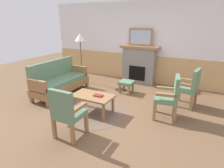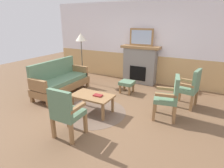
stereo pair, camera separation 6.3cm
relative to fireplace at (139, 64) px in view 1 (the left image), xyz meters
name	(u,v)px [view 1 (the left image)]	position (x,y,z in m)	size (l,w,h in m)	color
ground_plane	(105,109)	(0.00, -2.35, -0.65)	(14.00, 14.00, 0.00)	brown
wall_back	(143,44)	(0.00, 0.25, 0.66)	(7.20, 0.14, 2.70)	white
fireplace	(139,64)	(0.00, 0.00, 0.00)	(1.30, 0.44, 1.28)	gray
framed_picture	(140,37)	(0.00, 0.00, 0.91)	(0.80, 0.04, 0.56)	olive
couch	(60,81)	(-1.68, -2.09, -0.26)	(0.70, 1.80, 0.98)	olive
coffee_table	(93,97)	(-0.18, -2.63, -0.27)	(0.96, 0.56, 0.44)	olive
round_rug	(93,112)	(-0.18, -2.63, -0.65)	(1.58, 1.58, 0.01)	brown
book_on_table	(98,95)	(-0.03, -2.61, -0.20)	(0.20, 0.14, 0.03)	maroon
footstool	(126,84)	(0.01, -1.09, -0.37)	(0.40, 0.40, 0.36)	olive
armchair_near_fireplace	(169,95)	(1.44, -2.05, -0.11)	(0.57, 0.57, 0.98)	olive
armchair_by_window_left	(190,86)	(1.76, -1.22, -0.11)	(0.55, 0.55, 0.98)	olive
armchair_front_left	(67,111)	(-0.03, -3.67, -0.11)	(0.49, 0.49, 0.98)	olive
floor_lamp_by_couch	(80,40)	(-1.80, -0.87, 0.80)	(0.36, 0.36, 1.68)	#332D28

